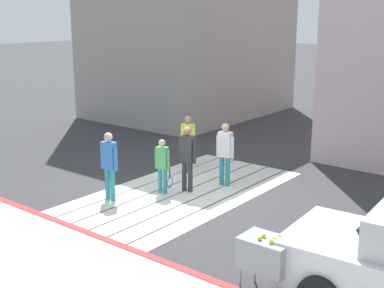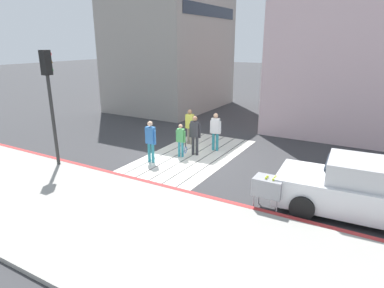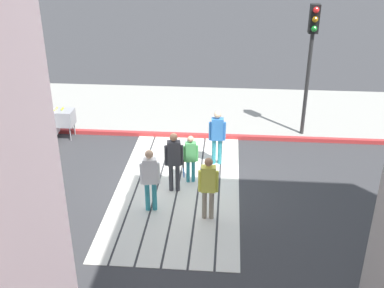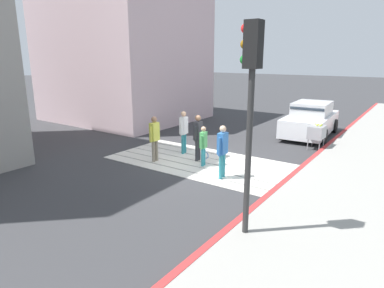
# 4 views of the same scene
# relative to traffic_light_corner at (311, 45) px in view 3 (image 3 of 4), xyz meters

# --- Properties ---
(ground_plane) EXTENTS (120.00, 120.00, 0.00)m
(ground_plane) POSITION_rel_traffic_light_corner_xyz_m (3.58, -3.70, -3.04)
(ground_plane) COLOR #38383A
(crosswalk_stripes) EXTENTS (6.40, 3.25, 0.01)m
(crosswalk_stripes) POSITION_rel_traffic_light_corner_xyz_m (3.58, -3.70, -3.03)
(crosswalk_stripes) COLOR silver
(crosswalk_stripes) RESTS_ON ground
(sidewalk_west) EXTENTS (4.80, 40.00, 0.12)m
(sidewalk_west) POSITION_rel_traffic_light_corner_xyz_m (-2.02, -3.70, -2.98)
(sidewalk_west) COLOR #9E9B93
(sidewalk_west) RESTS_ON ground
(curb_painted) EXTENTS (0.16, 40.00, 0.13)m
(curb_painted) POSITION_rel_traffic_light_corner_xyz_m (0.33, -3.70, -2.97)
(curb_painted) COLOR #BC3333
(curb_painted) RESTS_ON ground
(traffic_light_corner) EXTENTS (0.39, 0.28, 4.24)m
(traffic_light_corner) POSITION_rel_traffic_light_corner_xyz_m (0.00, 0.00, 0.00)
(traffic_light_corner) COLOR #2D2D2D
(traffic_light_corner) RESTS_ON ground
(tennis_ball_cart) EXTENTS (0.56, 0.80, 1.02)m
(tennis_ball_cart) POSITION_rel_traffic_light_corner_xyz_m (0.68, -7.79, -2.34)
(tennis_ball_cart) COLOR #99999E
(tennis_ball_cart) RESTS_ON ground
(pedestrian_adult_lead) EXTENTS (0.26, 0.48, 1.65)m
(pedestrian_adult_lead) POSITION_rel_traffic_light_corner_xyz_m (3.70, -3.77, -2.08)
(pedestrian_adult_lead) COLOR #333338
(pedestrian_adult_lead) RESTS_ON ground
(pedestrian_adult_trailing) EXTENTS (0.23, 0.48, 1.65)m
(pedestrian_adult_trailing) POSITION_rel_traffic_light_corner_xyz_m (2.10, -2.72, -2.08)
(pedestrian_adult_trailing) COLOR teal
(pedestrian_adult_trailing) RESTS_ON ground
(pedestrian_adult_side) EXTENTS (0.27, 0.48, 1.64)m
(pedestrian_adult_side) POSITION_rel_traffic_light_corner_xyz_m (4.66, -4.23, -2.08)
(pedestrian_adult_side) COLOR teal
(pedestrian_adult_side) RESTS_ON ground
(pedestrian_teen_behind) EXTENTS (0.21, 0.48, 1.62)m
(pedestrian_teen_behind) POSITION_rel_traffic_light_corner_xyz_m (4.90, -2.83, -2.10)
(pedestrian_teen_behind) COLOR gray
(pedestrian_teen_behind) RESTS_ON ground
(pedestrian_child_with_racket) EXTENTS (0.32, 0.42, 1.37)m
(pedestrian_child_with_racket) POSITION_rel_traffic_light_corner_xyz_m (3.22, -3.39, -2.26)
(pedestrian_child_with_racket) COLOR teal
(pedestrian_child_with_racket) RESTS_ON ground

